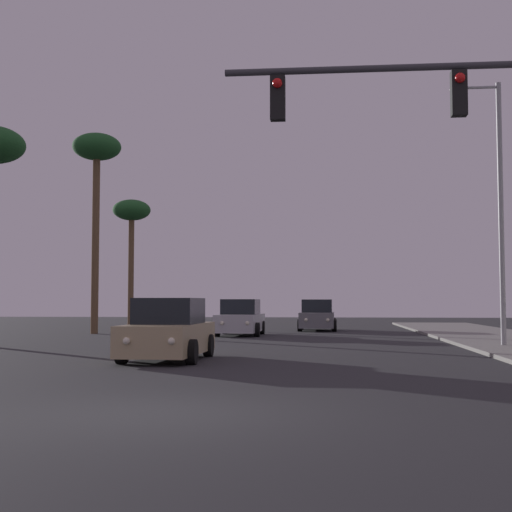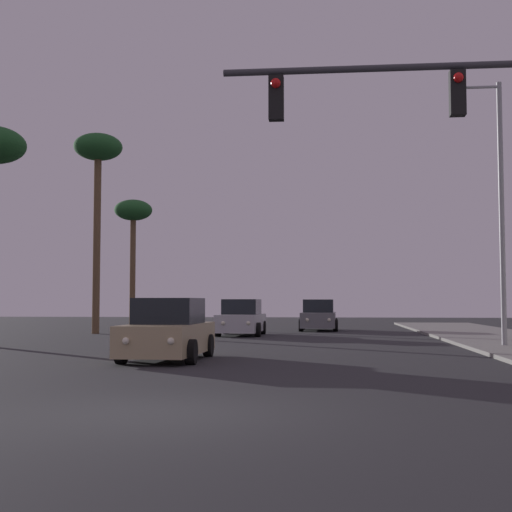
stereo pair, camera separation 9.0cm
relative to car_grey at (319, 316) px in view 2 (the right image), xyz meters
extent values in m
plane|color=#28282B|center=(-1.93, -28.86, -0.76)|extent=(120.00, 120.00, 0.00)
cube|color=slate|center=(0.00, -0.04, -0.18)|extent=(1.89, 4.24, 0.80)
cube|color=black|center=(0.00, 0.11, 0.57)|extent=(1.64, 2.03, 0.70)
cylinder|color=black|center=(-0.90, -1.34, -0.44)|extent=(0.24, 0.64, 0.64)
cylinder|color=black|center=(0.90, -1.34, -0.44)|extent=(0.24, 0.64, 0.64)
cylinder|color=black|center=(-0.90, 1.27, -0.44)|extent=(0.24, 0.64, 0.64)
cylinder|color=black|center=(0.90, 1.27, -0.44)|extent=(0.24, 0.64, 0.64)
sphere|color=#F2EACC|center=(-0.56, -2.16, -0.13)|extent=(0.18, 0.18, 0.18)
sphere|color=#F2EACC|center=(0.56, -2.16, -0.13)|extent=(0.18, 0.18, 0.18)
cube|color=tan|center=(-3.85, -19.83, -0.18)|extent=(1.94, 4.26, 0.80)
cube|color=black|center=(-3.85, -19.68, 0.57)|extent=(1.66, 2.05, 0.70)
cylinder|color=black|center=(-4.75, -21.13, -0.44)|extent=(0.24, 0.64, 0.64)
cylinder|color=black|center=(-2.95, -21.13, -0.44)|extent=(0.24, 0.64, 0.64)
cylinder|color=black|center=(-4.75, -18.53, -0.44)|extent=(0.24, 0.64, 0.64)
cylinder|color=black|center=(-2.95, -18.53, -0.44)|extent=(0.24, 0.64, 0.64)
sphere|color=#F2EACC|center=(-4.41, -21.95, -0.13)|extent=(0.18, 0.18, 0.18)
sphere|color=#F2EACC|center=(-3.30, -21.95, -0.13)|extent=(0.18, 0.18, 0.18)
cube|color=#B7B7BC|center=(-3.52, -5.83, -0.18)|extent=(1.96, 4.27, 0.80)
cube|color=black|center=(-3.52, -5.68, 0.57)|extent=(1.68, 2.06, 0.70)
cylinder|color=black|center=(-4.42, -7.13, -0.44)|extent=(0.24, 0.64, 0.64)
cylinder|color=black|center=(-2.62, -7.13, -0.44)|extent=(0.24, 0.64, 0.64)
cylinder|color=black|center=(-4.42, -4.52, -0.44)|extent=(0.24, 0.64, 0.64)
cylinder|color=black|center=(-2.62, -4.52, -0.44)|extent=(0.24, 0.64, 0.64)
sphere|color=#F2EACC|center=(-4.08, -7.95, -0.13)|extent=(0.18, 0.18, 0.18)
sphere|color=#F2EACC|center=(-2.96, -7.95, -0.13)|extent=(0.18, 0.18, 0.18)
cylinder|color=#38383D|center=(1.96, -24.85, 5.46)|extent=(7.13, 0.14, 0.14)
cube|color=black|center=(3.03, -24.85, 4.91)|extent=(0.30, 0.24, 0.90)
sphere|color=red|center=(3.03, -24.99, 5.18)|extent=(0.20, 0.20, 0.20)
cube|color=black|center=(-0.53, -24.85, 4.91)|extent=(0.30, 0.24, 0.90)
sphere|color=red|center=(-0.53, -24.99, 5.18)|extent=(0.20, 0.20, 0.20)
cylinder|color=#99999E|center=(6.40, -14.11, 3.86)|extent=(0.18, 0.18, 9.00)
cylinder|color=#99999E|center=(5.70, -14.11, 8.21)|extent=(1.40, 0.10, 0.10)
ellipsoid|color=silver|center=(5.00, -14.11, 8.16)|extent=(0.50, 0.24, 0.20)
cylinder|color=brown|center=(-10.83, -4.86, 3.63)|extent=(0.36, 0.36, 8.78)
ellipsoid|color=#1E5123|center=(-10.83, -4.86, 8.49)|extent=(2.40, 2.40, 1.32)
cylinder|color=brown|center=(-11.79, 5.14, 2.69)|extent=(0.36, 0.36, 6.90)
ellipsoid|color=#1E5123|center=(-11.79, 5.14, 6.62)|extent=(2.40, 2.40, 1.32)
camera|label=1|loc=(0.37, -38.92, 0.84)|focal=50.00mm
camera|label=2|loc=(0.46, -38.91, 0.84)|focal=50.00mm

